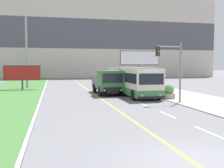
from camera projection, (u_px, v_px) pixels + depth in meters
ground_plane at (191, 161)px, 8.72m from camera, size 300.00×300.00×0.00m
lane_marking_centre at (180, 147)px, 10.20m from camera, size 2.88×140.00×0.01m
apartment_block_background at (70, 37)px, 68.71m from camera, size 80.00×8.04×21.29m
city_bus at (131, 81)px, 28.86m from camera, size 2.74×12.37×2.99m
dump_truck at (109, 83)px, 28.35m from camera, size 2.54×6.69×2.64m
car_distant at (104, 81)px, 42.16m from camera, size 1.80×4.30×1.45m
utility_pole_far at (27, 52)px, 36.78m from camera, size 1.80×0.28×10.00m
traffic_light_mast at (173, 64)px, 21.90m from camera, size 2.28×0.32×5.14m
billboard_large at (140, 59)px, 40.62m from camera, size 6.30×0.24×5.46m
billboard_small at (22, 73)px, 34.22m from camera, size 4.63×0.24×3.20m
planter_round_near at (169, 92)px, 24.63m from camera, size 1.23×1.23×1.33m
planter_round_second at (154, 89)px, 28.17m from camera, size 1.10×1.10×1.22m
planter_round_third at (145, 87)px, 31.76m from camera, size 1.15×1.15×1.24m
planter_round_far at (136, 84)px, 35.32m from camera, size 1.16×1.16×1.25m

